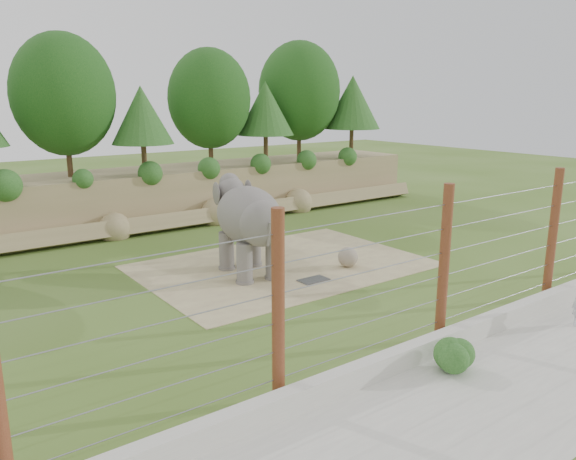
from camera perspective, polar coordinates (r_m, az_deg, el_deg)
ground at (r=17.93m, az=3.80°, el=-6.19°), size 90.00×90.00×0.00m
back_embankment at (r=28.10m, az=-12.14°, el=8.99°), size 30.00×5.52×8.77m
dirt_patch at (r=20.46m, az=-0.53°, el=-3.61°), size 10.00×7.00×0.02m
drain_grate at (r=18.83m, az=2.61°, el=-5.08°), size 1.00×0.60×0.03m
elephant at (r=19.13m, az=-3.99°, el=0.10°), size 2.37×4.21×3.21m
stone_ball at (r=20.30m, az=6.10°, el=-2.74°), size 0.72×0.72×0.72m
retaining_wall at (r=14.65m, az=16.69°, el=-10.35°), size 26.00×0.35×0.50m
walkway at (r=13.78m, az=23.40°, el=-13.62°), size 26.00×4.00×0.01m
barrier_fence at (r=14.34m, az=15.57°, el=-3.34°), size 20.26×0.26×4.00m
walkway_shrub at (r=13.29m, az=16.39°, el=-12.12°), size 0.80×0.80×0.80m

